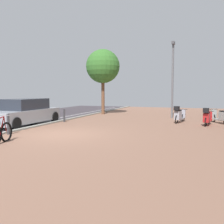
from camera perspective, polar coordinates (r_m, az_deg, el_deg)
ground at (r=10.63m, az=-5.40°, el=-5.64°), size 21.00×40.00×0.13m
scooter_near at (r=15.90m, az=23.66°, el=-0.97°), size 1.02×1.64×0.83m
scooter_mid at (r=14.68m, az=20.86°, el=-1.15°), size 0.63×1.75×1.02m
scooter_far at (r=15.53m, az=15.01°, el=-0.67°), size 0.71×1.80×1.04m
parked_car_near at (r=14.91m, az=-19.11°, el=-0.12°), size 1.80×4.49×1.47m
lamp_post at (r=17.96m, az=13.66°, el=8.03°), size 0.20×0.52×5.28m
street_tree at (r=20.67m, az=-2.10°, el=10.32°), size 2.74×2.74×5.29m
bollard_near at (r=11.82m, az=-22.60°, el=-2.58°), size 0.12×0.12×0.91m
bollard_far at (r=15.67m, az=-10.84°, el=-0.80°), size 0.12×0.12×0.79m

